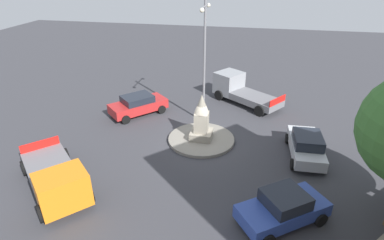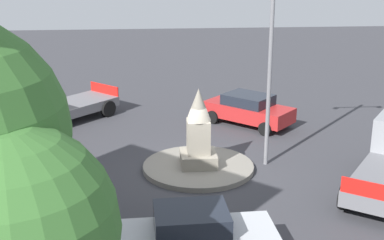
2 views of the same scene
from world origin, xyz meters
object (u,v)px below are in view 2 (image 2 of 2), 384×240
monument (198,132)px  car_silver_parked_right (197,235)px  streetlamp (271,38)px  truck_orange_parked_left (47,107)px  tree_mid_cluster (12,231)px  car_red_approaching (248,109)px

monument → car_silver_parked_right: bearing=84.0°
streetlamp → car_silver_parked_right: 8.60m
streetlamp → truck_orange_parked_left: bearing=-30.9°
car_silver_parked_right → tree_mid_cluster: tree_mid_cluster is taller
monument → car_red_approaching: monument is taller
monument → tree_mid_cluster: size_ratio=0.56×
truck_orange_parked_left → streetlamp: bearing=149.1°
streetlamp → car_silver_parked_right: bearing=63.1°
monument → streetlamp: (-2.73, -0.33, 3.48)m
car_silver_parked_right → tree_mid_cluster: bearing=50.5°
streetlamp → truck_orange_parked_left: 11.72m
monument → truck_orange_parked_left: 9.00m
streetlamp → truck_orange_parked_left: (9.44, -5.64, -4.05)m
truck_orange_parked_left → tree_mid_cluster: 17.03m
tree_mid_cluster → monument: bearing=-111.5°
car_silver_parked_right → truck_orange_parked_left: (6.05, -12.33, 0.16)m
car_silver_parked_right → tree_mid_cluster: 6.22m
monument → tree_mid_cluster: tree_mid_cluster is taller
car_silver_parked_right → car_red_approaching: car_silver_parked_right is taller
monument → streetlamp: bearing=-173.2°
monument → tree_mid_cluster: (4.21, 10.68, 2.02)m
streetlamp → car_silver_parked_right: streetlamp is taller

